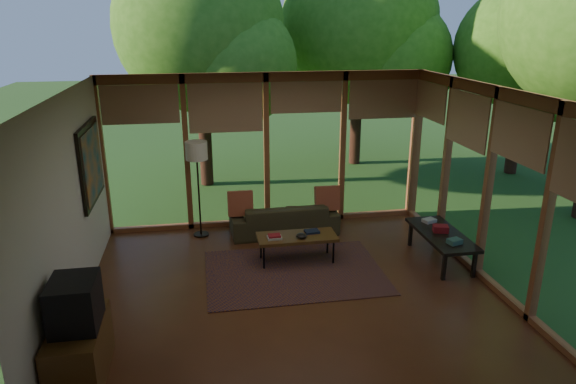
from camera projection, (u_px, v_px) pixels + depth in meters
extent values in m
plane|color=brown|center=(292.00, 289.00, 7.05)|extent=(5.50, 5.50, 0.00)
plane|color=silver|center=(293.00, 91.00, 6.20)|extent=(5.50, 5.50, 0.00)
cube|color=beige|center=(68.00, 209.00, 6.18)|extent=(0.04, 5.00, 2.70)
cube|color=beige|center=(346.00, 292.00, 4.29)|extent=(5.50, 0.04, 2.70)
cube|color=#98562F|center=(267.00, 151.00, 8.96)|extent=(5.50, 0.12, 2.70)
cube|color=#98562F|center=(488.00, 185.00, 7.08)|extent=(0.12, 5.00, 2.70)
plane|color=#2D5B22|center=(500.00, 141.00, 15.84)|extent=(40.00, 40.00, 0.00)
cylinder|color=#371E14|center=(202.00, 86.00, 11.00)|extent=(0.28, 0.28, 4.38)
sphere|color=#2B6116|center=(199.00, 26.00, 10.62)|extent=(3.54, 3.54, 3.54)
cylinder|color=#371E14|center=(357.00, 76.00, 12.76)|extent=(0.28, 0.28, 4.41)
sphere|color=#2B6116|center=(359.00, 24.00, 12.38)|extent=(3.79, 3.79, 3.79)
cylinder|color=#371E14|center=(511.00, 95.00, 11.88)|extent=(0.28, 0.28, 3.76)
sphere|color=#2B6116|center=(518.00, 48.00, 11.55)|extent=(2.80, 2.80, 2.80)
cube|color=brown|center=(294.00, 272.00, 7.53)|extent=(2.57, 1.82, 0.01)
imported|color=#3B351D|center=(284.00, 218.00, 8.87)|extent=(1.86, 0.78, 0.54)
cube|color=maroon|center=(240.00, 204.00, 8.60)|extent=(0.42, 0.22, 0.44)
cube|color=maroon|center=(327.00, 199.00, 8.85)|extent=(0.42, 0.23, 0.44)
cube|color=#ACA79C|center=(274.00, 237.00, 7.64)|extent=(0.22, 0.16, 0.03)
cube|color=maroon|center=(274.00, 236.00, 7.63)|extent=(0.18, 0.14, 0.03)
cube|color=black|center=(312.00, 231.00, 7.86)|extent=(0.23, 0.18, 0.03)
ellipsoid|color=black|center=(301.00, 236.00, 7.66)|extent=(0.16, 0.16, 0.07)
cube|color=brown|center=(80.00, 351.00, 5.25)|extent=(0.50, 1.00, 0.60)
cube|color=black|center=(75.00, 303.00, 5.08)|extent=(0.45, 0.55, 0.50)
cube|color=#345B4E|center=(455.00, 241.00, 7.39)|extent=(0.23, 0.19, 0.07)
cube|color=maroon|center=(441.00, 229.00, 7.80)|extent=(0.26, 0.22, 0.10)
cube|color=#ACA79C|center=(429.00, 221.00, 8.18)|extent=(0.24, 0.20, 0.05)
cylinder|color=black|center=(201.00, 234.00, 8.83)|extent=(0.26, 0.26, 0.03)
cylinder|color=black|center=(199.00, 192.00, 8.59)|extent=(0.03, 0.03, 1.52)
cylinder|color=beige|center=(196.00, 151.00, 8.36)|extent=(0.36, 0.36, 0.30)
cube|color=brown|center=(297.00, 237.00, 7.76)|extent=(1.20, 0.50, 0.05)
cylinder|color=black|center=(264.00, 258.00, 7.57)|extent=(0.03, 0.03, 0.38)
cylinder|color=black|center=(333.00, 252.00, 7.75)|extent=(0.03, 0.03, 0.38)
cylinder|color=black|center=(261.00, 248.00, 7.91)|extent=(0.03, 0.03, 0.38)
cylinder|color=black|center=(328.00, 243.00, 8.08)|extent=(0.03, 0.03, 0.38)
cube|color=black|center=(442.00, 234.00, 7.78)|extent=(0.60, 1.40, 0.05)
cube|color=black|center=(444.00, 267.00, 7.25)|extent=(0.05, 0.05, 0.40)
cube|color=black|center=(474.00, 265.00, 7.33)|extent=(0.05, 0.05, 0.40)
cube|color=black|center=(411.00, 234.00, 8.38)|extent=(0.05, 0.05, 0.40)
cube|color=black|center=(437.00, 232.00, 8.45)|extent=(0.05, 0.05, 0.40)
cube|color=black|center=(91.00, 163.00, 7.43)|extent=(0.05, 1.35, 1.15)
cube|color=navy|center=(93.00, 163.00, 7.43)|extent=(0.02, 1.20, 1.00)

